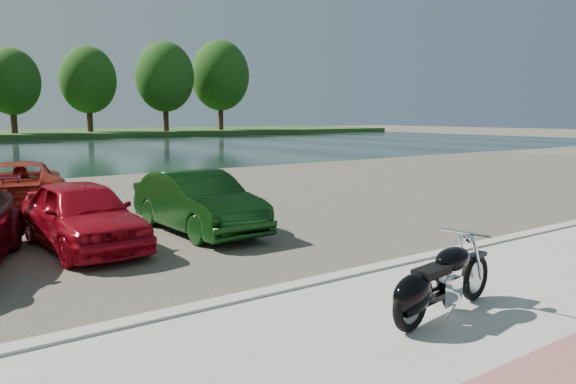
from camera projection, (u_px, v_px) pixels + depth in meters
name	position (u px, v px, depth m)	size (l,w,h in m)	color
ground	(477.00, 305.00, 8.10)	(200.00, 200.00, 0.00)	#595447
promenade	(543.00, 322.00, 7.30)	(60.00, 6.00, 0.10)	#A09C96
kerb	(378.00, 269.00, 9.69)	(60.00, 0.30, 0.14)	#A09C96
parking_lot	(163.00, 205.00, 16.90)	(60.00, 18.00, 0.04)	#443F37
motorcycle	(436.00, 284.00, 7.21)	(2.32, 0.80, 1.05)	black
car_4	(82.00, 215.00, 11.25)	(1.64, 4.09, 1.39)	#AC0B1B
car_5	(198.00, 202.00, 12.86)	(1.48, 4.23, 1.40)	black
car_10	(21.00, 184.00, 16.33)	(2.26, 4.90, 1.36)	#AE2C1D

